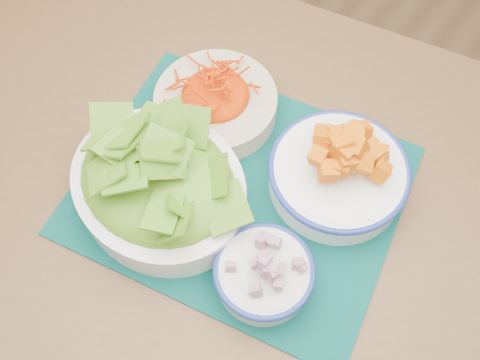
% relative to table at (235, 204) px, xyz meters
% --- Properties ---
extents(ground, '(4.00, 4.00, 0.00)m').
position_rel_table_xyz_m(ground, '(0.21, 0.13, -0.66)').
color(ground, '#9E784C').
rests_on(ground, ground).
extents(table, '(1.39, 1.05, 0.75)m').
position_rel_table_xyz_m(table, '(0.00, 0.00, 0.00)').
color(table, brown).
rests_on(table, ground).
extents(placemat, '(0.56, 0.49, 0.00)m').
position_rel_table_xyz_m(placemat, '(0.02, -0.01, 0.10)').
color(placemat, '#012E2B').
rests_on(placemat, table).
extents(carrot_bowl, '(0.24, 0.24, 0.08)m').
position_rel_table_xyz_m(carrot_bowl, '(-0.10, 0.08, 0.13)').
color(carrot_bowl, beige).
rests_on(carrot_bowl, placemat).
extents(squash_bowl, '(0.27, 0.27, 0.10)m').
position_rel_table_xyz_m(squash_bowl, '(0.14, 0.08, 0.15)').
color(squash_bowl, white).
rests_on(squash_bowl, placemat).
extents(lettuce_bowl, '(0.31, 0.28, 0.13)m').
position_rel_table_xyz_m(lettuce_bowl, '(-0.07, -0.10, 0.16)').
color(lettuce_bowl, white).
rests_on(lettuce_bowl, placemat).
extents(onion_bowl, '(0.15, 0.15, 0.08)m').
position_rel_table_xyz_m(onion_bowl, '(0.13, -0.11, 0.13)').
color(onion_bowl, silver).
rests_on(onion_bowl, placemat).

